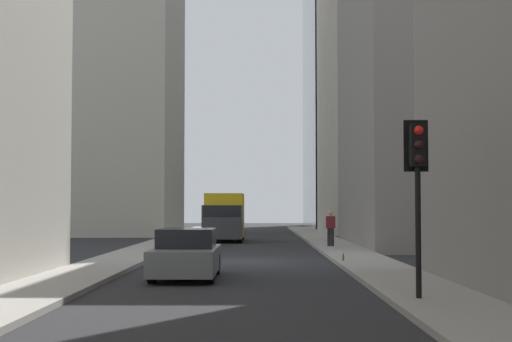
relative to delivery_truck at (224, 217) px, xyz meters
name	(u,v)px	position (x,y,z in m)	size (l,w,h in m)	color
ground_plane	(241,261)	(-16.77, -1.40, -1.46)	(135.00, 135.00, 0.00)	#262628
sidewalk_right	(121,259)	(-16.77, 3.10, -1.39)	(90.00, 2.20, 0.14)	gray
sidewalk_left	(361,259)	(-16.77, -5.90, -1.39)	(90.00, 2.20, 0.14)	gray
building_left_midfar	(447,24)	(-5.68, -12.00, 10.25)	(14.86, 10.00, 23.41)	gray
building_left_far	(384,33)	(14.33, -12.00, 14.43)	(12.19, 10.50, 31.77)	beige
building_right_far	(110,73)	(11.42, 9.20, 10.74)	(13.32, 10.00, 24.39)	#B7B2A5
delivery_truck	(224,217)	(0.00, 0.00, 0.00)	(6.46, 2.25, 2.84)	yellow
hatchback_grey	(186,255)	(-23.58, 0.00, -0.80)	(4.30, 1.78, 1.42)	slate
traffic_light_foreground	(418,166)	(-29.44, -5.42, 1.43)	(0.43, 0.52, 3.75)	black
pedestrian	(331,227)	(-8.48, -5.55, -0.39)	(0.26, 0.44, 1.71)	black
discarded_bottle	(343,257)	(-18.32, -5.07, -1.21)	(0.07, 0.07, 0.27)	brown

